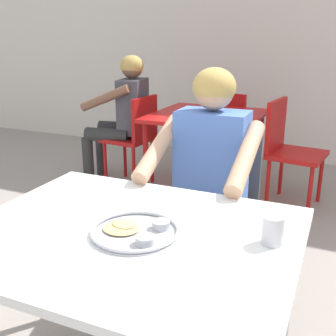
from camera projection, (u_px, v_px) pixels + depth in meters
name	position (u px, v px, depth m)	size (l,w,h in m)	color
table_foreground	(129.00, 250.00, 1.38)	(1.10, 0.88, 0.72)	white
thali_tray	(136.00, 231.00, 1.33)	(0.29, 0.29, 0.03)	#B7BABF
drinking_cup	(273.00, 229.00, 1.26)	(0.07, 0.07, 0.09)	silver
chair_foreground	(217.00, 200.00, 2.22)	(0.43, 0.43, 0.84)	#3F3F44
diner_foreground	(206.00, 173.00, 1.95)	(0.49, 0.55, 1.20)	#2A2A2A
table_background_red	(207.00, 123.00, 3.44)	(0.88, 0.91, 0.72)	#B71414
chair_red_left	(135.00, 134.00, 3.68)	(0.43, 0.43, 0.83)	#A71212
chair_red_right	(288.00, 145.00, 3.29)	(0.47, 0.49, 0.86)	#B41513
chair_red_far	(231.00, 125.00, 4.04)	(0.52, 0.52, 0.82)	#B21313
patron_background	(123.00, 109.00, 3.70)	(0.59, 0.55, 1.18)	#2A2A2A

